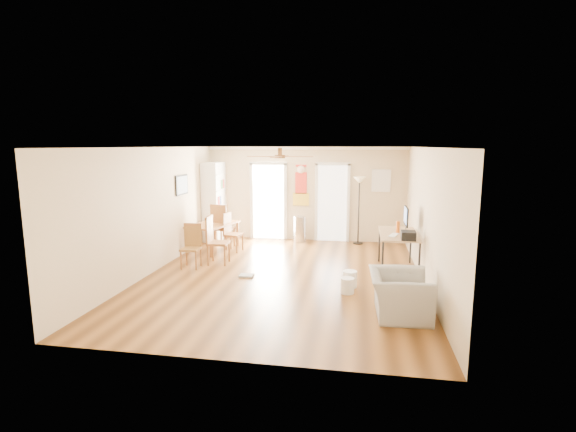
% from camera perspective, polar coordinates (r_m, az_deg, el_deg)
% --- Properties ---
extents(floor, '(7.00, 7.00, 0.00)m').
position_cam_1_polar(floor, '(8.74, -0.67, -8.10)').
color(floor, brown).
rests_on(floor, ground).
extents(ceiling, '(5.50, 7.00, 0.00)m').
position_cam_1_polar(ceiling, '(8.34, -0.70, 9.20)').
color(ceiling, silver).
rests_on(ceiling, floor).
extents(wall_back, '(5.50, 0.04, 2.60)m').
position_cam_1_polar(wall_back, '(11.87, 2.36, 2.98)').
color(wall_back, beige).
rests_on(wall_back, floor).
extents(wall_front, '(5.50, 0.04, 2.60)m').
position_cam_1_polar(wall_front, '(5.11, -7.79, -5.79)').
color(wall_front, beige).
rests_on(wall_front, floor).
extents(wall_left, '(0.04, 7.00, 2.60)m').
position_cam_1_polar(wall_left, '(9.33, -17.54, 0.78)').
color(wall_left, beige).
rests_on(wall_left, floor).
extents(wall_right, '(0.04, 7.00, 2.60)m').
position_cam_1_polar(wall_right, '(8.40, 18.10, -0.17)').
color(wall_right, beige).
rests_on(wall_right, floor).
extents(crown_molding, '(5.50, 7.00, 0.08)m').
position_cam_1_polar(crown_molding, '(8.34, -0.70, 8.93)').
color(crown_molding, white).
rests_on(crown_molding, wall_back).
extents(kitchen_doorway, '(0.90, 0.10, 2.10)m').
position_cam_1_polar(kitchen_doorway, '(12.07, -2.61, 1.89)').
color(kitchen_doorway, white).
rests_on(kitchen_doorway, wall_back).
extents(bathroom_doorway, '(0.80, 0.10, 2.10)m').
position_cam_1_polar(bathroom_doorway, '(11.82, 5.95, 1.69)').
color(bathroom_doorway, white).
rests_on(bathroom_doorway, wall_back).
extents(wall_decal, '(0.46, 0.03, 1.10)m').
position_cam_1_polar(wall_decal, '(11.84, 1.75, 4.19)').
color(wall_decal, red).
rests_on(wall_decal, wall_back).
extents(ac_grille, '(0.50, 0.04, 0.60)m').
position_cam_1_polar(ac_grille, '(11.72, 12.38, 4.65)').
color(ac_grille, white).
rests_on(ac_grille, wall_back).
extents(framed_poster, '(0.04, 0.66, 0.48)m').
position_cam_1_polar(framed_poster, '(10.53, -14.06, 4.07)').
color(framed_poster, black).
rests_on(framed_poster, wall_left).
extents(ceiling_fan, '(1.24, 1.24, 0.20)m').
position_cam_1_polar(ceiling_fan, '(8.04, -1.09, 7.98)').
color(ceiling_fan, '#593819').
rests_on(ceiling_fan, ceiling).
extents(bookshelf, '(0.47, 0.99, 2.17)m').
position_cam_1_polar(bookshelf, '(12.10, -9.78, 1.96)').
color(bookshelf, silver).
rests_on(bookshelf, floor).
extents(dining_table, '(1.12, 1.52, 0.68)m').
position_cam_1_polar(dining_table, '(10.98, -9.98, -2.76)').
color(dining_table, '#AA6F36').
rests_on(dining_table, floor).
extents(dining_chair_right_a, '(0.46, 0.46, 0.96)m').
position_cam_1_polar(dining_chair_right_a, '(10.74, -7.31, -2.21)').
color(dining_chair_right_a, '#9B5C32').
rests_on(dining_chair_right_a, floor).
extents(dining_chair_right_b, '(0.47, 0.47, 1.08)m').
position_cam_1_polar(dining_chair_right_b, '(9.65, -9.32, -3.23)').
color(dining_chair_right_b, '#A46435').
rests_on(dining_chair_right_b, floor).
extents(dining_chair_near, '(0.41, 0.41, 0.95)m').
position_cam_1_polar(dining_chair_near, '(9.46, -12.92, -4.01)').
color(dining_chair_near, olive).
rests_on(dining_chair_near, floor).
extents(dining_chair_far, '(0.57, 0.57, 1.14)m').
position_cam_1_polar(dining_chair_far, '(11.19, -8.67, -1.31)').
color(dining_chair_far, olive).
rests_on(dining_chair_far, floor).
extents(trash_can, '(0.39, 0.39, 0.71)m').
position_cam_1_polar(trash_can, '(11.71, 1.58, -1.78)').
color(trash_can, silver).
rests_on(trash_can, floor).
extents(torchiere_lamp, '(0.43, 0.43, 1.82)m').
position_cam_1_polar(torchiere_lamp, '(11.55, 9.46, 0.72)').
color(torchiere_lamp, black).
rests_on(torchiere_lamp, floor).
extents(computer_desk, '(0.77, 1.54, 0.83)m').
position_cam_1_polar(computer_desk, '(9.27, 14.47, -4.73)').
color(computer_desk, '#A48059').
rests_on(computer_desk, floor).
extents(imac, '(0.20, 0.58, 0.54)m').
position_cam_1_polar(imac, '(9.27, 15.54, -0.46)').
color(imac, black).
rests_on(imac, computer_desk).
extents(keyboard, '(0.25, 0.42, 0.01)m').
position_cam_1_polar(keyboard, '(8.93, 13.98, -2.49)').
color(keyboard, silver).
rests_on(keyboard, computer_desk).
extents(printer, '(0.29, 0.33, 0.16)m').
position_cam_1_polar(printer, '(8.58, 15.84, -2.53)').
color(printer, black).
rests_on(printer, computer_desk).
extents(orange_bottle, '(0.10, 0.10, 0.25)m').
position_cam_1_polar(orange_bottle, '(9.16, 14.52, -1.46)').
color(orange_bottle, '#DB5E13').
rests_on(orange_bottle, computer_desk).
extents(wastebasket_a, '(0.31, 0.31, 0.28)m').
position_cam_1_polar(wastebasket_a, '(7.83, 7.96, -9.23)').
color(wastebasket_a, white).
rests_on(wastebasket_a, floor).
extents(wastebasket_b, '(0.33, 0.33, 0.31)m').
position_cam_1_polar(wastebasket_b, '(8.15, 8.27, -8.37)').
color(wastebasket_b, white).
rests_on(wastebasket_b, floor).
extents(floor_cloth, '(0.29, 0.23, 0.04)m').
position_cam_1_polar(floor_cloth, '(8.77, -5.58, -7.96)').
color(floor_cloth, '#9E9E99').
rests_on(floor_cloth, floor).
extents(armchair, '(0.95, 1.08, 0.68)m').
position_cam_1_polar(armchair, '(6.96, 14.70, -10.15)').
color(armchair, gray).
rests_on(armchair, floor).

